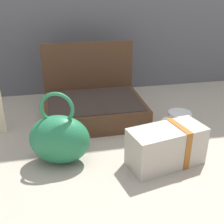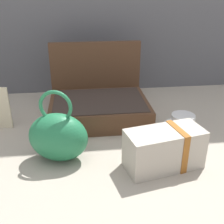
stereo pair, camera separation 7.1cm
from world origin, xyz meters
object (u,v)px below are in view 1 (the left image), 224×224
object	(u,v)px
teal_pouch_handbag	(60,139)
cream_toiletry_bag	(167,146)
open_suitcase	(93,102)
coffee_mug	(178,123)

from	to	relation	value
teal_pouch_handbag	cream_toiletry_bag	size ratio (longest dim) A/B	0.94
open_suitcase	cream_toiletry_bag	size ratio (longest dim) A/B	1.59
open_suitcase	coffee_mug	distance (m)	0.36
open_suitcase	coffee_mug	bearing A→B (deg)	-35.79
open_suitcase	teal_pouch_handbag	distance (m)	0.34
cream_toiletry_bag	teal_pouch_handbag	bearing A→B (deg)	166.50
teal_pouch_handbag	open_suitcase	bearing A→B (deg)	64.32
cream_toiletry_bag	open_suitcase	bearing A→B (deg)	114.14
open_suitcase	cream_toiletry_bag	xyz separation A→B (m)	(0.17, -0.39, -0.00)
open_suitcase	teal_pouch_handbag	world-z (taller)	open_suitcase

